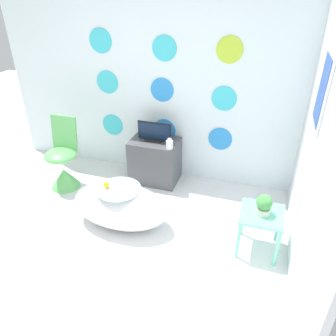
% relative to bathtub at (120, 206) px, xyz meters
% --- Properties ---
extents(ground_plane, '(12.00, 12.00, 0.00)m').
position_rel_bathtub_xyz_m(ground_plane, '(0.10, -0.86, -0.23)').
color(ground_plane, white).
extents(wall_back_dotted, '(4.25, 0.05, 2.60)m').
position_rel_bathtub_xyz_m(wall_back_dotted, '(0.10, 1.20, 1.06)').
color(wall_back_dotted, white).
rests_on(wall_back_dotted, ground_plane).
extents(wall_right, '(0.06, 3.05, 2.60)m').
position_rel_bathtub_xyz_m(wall_right, '(1.74, 0.16, 1.07)').
color(wall_right, silver).
rests_on(wall_right, ground_plane).
extents(bathtub, '(1.03, 0.56, 0.46)m').
position_rel_bathtub_xyz_m(bathtub, '(0.00, 0.00, 0.00)').
color(bathtub, white).
rests_on(bathtub, ground_plane).
extents(rubber_duck, '(0.06, 0.06, 0.07)m').
position_rel_bathtub_xyz_m(rubber_duck, '(-0.11, -0.04, 0.26)').
color(rubber_duck, yellow).
rests_on(rubber_duck, bathtub).
extents(chair, '(0.39, 0.39, 0.89)m').
position_rel_bathtub_xyz_m(chair, '(-0.98, 0.46, 0.05)').
color(chair, '#66C166').
rests_on(chair, ground_plane).
extents(tv_cabinet, '(0.59, 0.42, 0.57)m').
position_rel_bathtub_xyz_m(tv_cabinet, '(0.05, 0.94, 0.05)').
color(tv_cabinet, '#4C4C51').
rests_on(tv_cabinet, ground_plane).
extents(tv, '(0.43, 0.12, 0.24)m').
position_rel_bathtub_xyz_m(tv, '(0.05, 0.94, 0.44)').
color(tv, black).
rests_on(tv, tv_cabinet).
extents(vase, '(0.08, 0.08, 0.13)m').
position_rel_bathtub_xyz_m(vase, '(0.29, 0.79, 0.39)').
color(vase, white).
rests_on(vase, tv_cabinet).
extents(side_table, '(0.40, 0.40, 0.43)m').
position_rel_bathtub_xyz_m(side_table, '(1.42, 0.05, 0.12)').
color(side_table, '#72D8B7').
rests_on(side_table, ground_plane).
extents(potted_plant_left, '(0.15, 0.15, 0.20)m').
position_rel_bathtub_xyz_m(potted_plant_left, '(1.42, 0.05, 0.30)').
color(potted_plant_left, beige).
rests_on(potted_plant_left, side_table).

